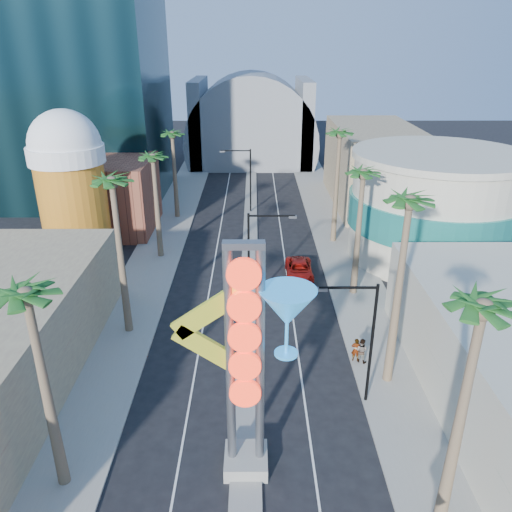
{
  "coord_description": "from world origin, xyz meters",
  "views": [
    {
      "loc": [
        0.43,
        -16.22,
        20.33
      ],
      "look_at": [
        0.57,
        18.1,
        5.27
      ],
      "focal_mm": 35.0,
      "sensor_mm": 36.0,
      "label": 1
    }
  ],
  "objects_px": {
    "pedestrian_a": "(356,350)",
    "pedestrian_b": "(361,350)",
    "red_pickup": "(299,270)",
    "neon_sign": "(263,348)"
  },
  "relations": [
    {
      "from": "neon_sign",
      "to": "pedestrian_a",
      "type": "xyz_separation_m",
      "value": [
        6.48,
        9.05,
        -6.29
      ]
    },
    {
      "from": "neon_sign",
      "to": "red_pickup",
      "type": "bearing_deg",
      "value": 80.4
    },
    {
      "from": "neon_sign",
      "to": "pedestrian_b",
      "type": "height_order",
      "value": "neon_sign"
    },
    {
      "from": "red_pickup",
      "to": "pedestrian_b",
      "type": "xyz_separation_m",
      "value": [
        3.06,
        -13.3,
        0.3
      ]
    },
    {
      "from": "neon_sign",
      "to": "pedestrian_b",
      "type": "xyz_separation_m",
      "value": [
        6.83,
        8.95,
        -6.28
      ]
    },
    {
      "from": "red_pickup",
      "to": "pedestrian_a",
      "type": "bearing_deg",
      "value": -77.23
    },
    {
      "from": "neon_sign",
      "to": "pedestrian_a",
      "type": "height_order",
      "value": "neon_sign"
    },
    {
      "from": "pedestrian_a",
      "to": "pedestrian_b",
      "type": "relative_size",
      "value": 0.98
    },
    {
      "from": "neon_sign",
      "to": "pedestrian_b",
      "type": "distance_m",
      "value": 12.88
    },
    {
      "from": "neon_sign",
      "to": "red_pickup",
      "type": "xyz_separation_m",
      "value": [
        3.76,
        22.25,
        -6.57
      ]
    }
  ]
}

